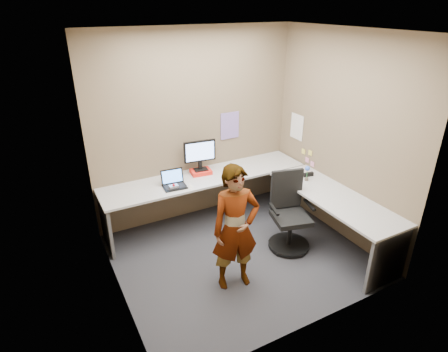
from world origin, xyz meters
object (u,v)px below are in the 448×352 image
monitor (200,153)px  person (236,228)px  office_chair (289,218)px  desk (254,195)px

monitor → person: (-0.27, -1.49, -0.31)m
office_chair → monitor: bearing=135.8°
monitor → office_chair: (0.71, -1.18, -0.63)m
desk → monitor: (-0.47, 0.71, 0.45)m
desk → monitor: 0.97m
desk → office_chair: office_chair is taller
desk → office_chair: bearing=-62.7°
desk → monitor: size_ratio=6.52×
monitor → office_chair: monitor is taller
monitor → office_chair: 1.51m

